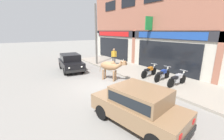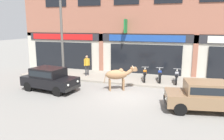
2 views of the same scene
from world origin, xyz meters
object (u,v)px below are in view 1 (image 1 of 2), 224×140
(motorcycle_0, at_px, (149,71))
(motorcycle_1, at_px, (162,75))
(car_1, at_px, (71,62))
(car_0, at_px, (138,104))
(motorcycle_2, at_px, (177,79))
(utility_pole, at_px, (96,35))
(cow, at_px, (110,66))
(pedestrian, at_px, (114,55))

(motorcycle_0, bearing_deg, motorcycle_1, 6.88)
(car_1, bearing_deg, motorcycle_0, 36.88)
(car_0, xyz_separation_m, motorcycle_2, (-1.44, 4.58, -0.28))
(utility_pole, bearing_deg, motorcycle_2, 7.55)
(car_0, bearing_deg, cow, 157.89)
(cow, relative_size, utility_pole, 0.35)
(motorcycle_2, distance_m, utility_pole, 8.74)
(car_1, xyz_separation_m, motorcycle_0, (5.33, 4.00, -0.28))
(motorcycle_0, xyz_separation_m, utility_pole, (-6.09, -1.07, 2.46))
(car_1, bearing_deg, cow, 19.59)
(motorcycle_0, height_order, utility_pole, utility_pole)
(motorcycle_0, bearing_deg, cow, -116.12)
(cow, xyz_separation_m, motorcycle_1, (2.31, 2.68, -0.48))
(pedestrian, bearing_deg, car_0, -28.98)
(motorcycle_0, relative_size, motorcycle_1, 1.00)
(motorcycle_2, height_order, utility_pole, utility_pole)
(car_1, height_order, motorcycle_0, car_1)
(utility_pole, bearing_deg, motorcycle_0, 9.94)
(cow, distance_m, motorcycle_1, 3.56)
(cow, distance_m, motorcycle_0, 2.88)
(motorcycle_0, height_order, motorcycle_2, same)
(car_1, distance_m, motorcycle_0, 6.67)
(car_1, relative_size, motorcycle_0, 2.08)
(car_0, bearing_deg, motorcycle_0, 128.90)
(car_0, xyz_separation_m, motorcycle_0, (-3.67, 4.54, -0.28))
(car_1, xyz_separation_m, motorcycle_1, (6.39, 4.13, -0.28))
(motorcycle_1, bearing_deg, car_0, -60.82)
(cow, relative_size, car_0, 0.52)
(cow, bearing_deg, utility_pole, 163.00)
(car_1, distance_m, utility_pole, 3.73)
(pedestrian, bearing_deg, cow, -37.54)
(pedestrian, bearing_deg, motorcycle_0, -0.65)
(motorcycle_1, distance_m, motorcycle_2, 1.17)
(cow, height_order, motorcycle_0, cow)
(motorcycle_2, bearing_deg, utility_pole, -172.45)
(car_0, height_order, motorcycle_1, car_0)
(car_0, bearing_deg, motorcycle_2, 107.50)
(motorcycle_2, relative_size, utility_pole, 0.32)
(motorcycle_2, height_order, pedestrian, pedestrian)
(car_0, relative_size, utility_pole, 0.67)
(motorcycle_1, height_order, motorcycle_2, same)
(car_1, bearing_deg, utility_pole, 104.47)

